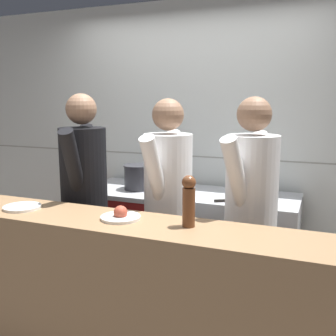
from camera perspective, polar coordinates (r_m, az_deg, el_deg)
The scene contains 13 objects.
wall_back_tiled at distance 3.80m, azimuth 3.79°, elevation 4.02°, with size 8.00×0.06×2.60m.
oven_range at distance 3.80m, azimuth -4.82°, elevation -9.34°, with size 0.87×0.71×0.88m.
prep_counter at distance 3.49m, azimuth 9.90°, elevation -11.20°, with size 1.01×0.65×0.89m.
pass_counter at distance 2.57m, azimuth -6.44°, elevation -18.11°, with size 2.52×0.45×0.98m.
stock_pot at distance 3.60m, azimuth -4.33°, elevation -1.22°, with size 0.27×0.27×0.23m.
mixing_bowl_steel at distance 3.43m, azimuth 10.18°, elevation -3.07°, with size 0.21×0.21×0.09m.
chefs_knife at distance 3.19m, azimuth 9.64°, elevation -4.71°, with size 0.37×0.23×0.02m.
plated_dish_main at distance 2.79m, azimuth -20.40°, elevation -5.34°, with size 0.24×0.24×0.02m.
plated_dish_appetiser at distance 2.41m, azimuth -6.89°, elevation -6.87°, with size 0.24×0.24×0.09m.
pepper_mill at distance 2.22m, azimuth 3.03°, elevation -4.65°, with size 0.08×0.08×0.30m.
chef_head_cook at distance 3.09m, azimuth -12.04°, elevation -3.85°, with size 0.43×0.76×1.74m.
chef_sous at distance 2.85m, azimuth -0.00°, elevation -5.24°, with size 0.36×0.74×1.70m.
chef_line at distance 2.71m, azimuth 11.91°, elevation -6.12°, with size 0.43×0.74×1.71m.
Camera 1 is at (1.17, -2.15, 1.69)m, focal length 42.00 mm.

